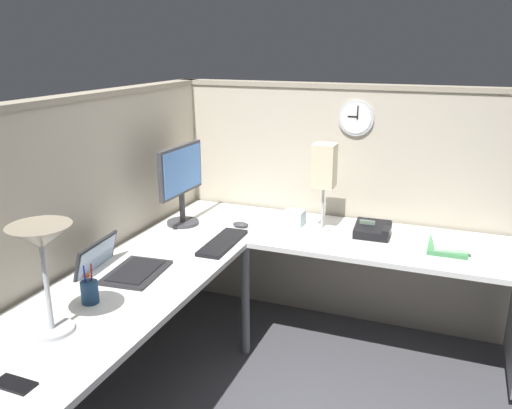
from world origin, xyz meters
TOP-DOWN VIEW (x-y plane):
  - ground_plane at (0.00, 0.00)m, footprint 6.80×6.80m
  - cubicle_wall_back at (-0.36, 0.87)m, footprint 2.57×0.12m
  - cubicle_wall_right at (0.87, -0.27)m, footprint 0.12×2.37m
  - desk at (-0.15, -0.05)m, footprint 2.35×2.15m
  - monitor at (0.30, 0.64)m, footprint 0.46×0.20m
  - laptop at (-0.45, 0.59)m, footprint 0.37×0.41m
  - keyboard at (0.07, 0.26)m, footprint 0.43×0.15m
  - computer_mouse at (0.38, 0.28)m, footprint 0.06×0.10m
  - desk_lamp_dome at (-1.02, 0.50)m, footprint 0.24×0.24m
  - pen_cup at (-0.77, 0.51)m, footprint 0.08×0.08m
  - cell_phone at (-1.34, 0.37)m, footprint 0.07×0.14m
  - office_phone at (0.51, -0.51)m, footprint 0.19×0.21m
  - book_stack at (0.47, -0.94)m, footprint 0.30×0.23m
  - desk_lamp_paper at (0.52, -0.20)m, footprint 0.13×0.13m
  - tissue_box at (0.54, -0.02)m, footprint 0.12×0.12m
  - wall_clock at (0.82, -0.32)m, footprint 0.04×0.22m

SIDE VIEW (x-z plane):
  - ground_plane at x=0.00m, z-range 0.00..0.00m
  - desk at x=-0.15m, z-range 0.27..1.00m
  - cell_phone at x=-1.34m, z-range 0.73..0.74m
  - keyboard at x=0.07m, z-range 0.73..0.75m
  - computer_mouse at x=0.38m, z-range 0.73..0.76m
  - book_stack at x=0.47m, z-range 0.73..0.77m
  - laptop at x=-0.45m, z-range 0.65..0.86m
  - office_phone at x=0.51m, z-range 0.71..0.82m
  - tissue_box at x=0.54m, z-range 0.73..0.82m
  - pen_cup at x=-0.77m, z-range 0.69..0.87m
  - cubicle_wall_back at x=-0.36m, z-range 0.00..1.58m
  - cubicle_wall_right at x=0.87m, z-range 0.00..1.58m
  - monitor at x=0.30m, z-range 0.77..1.27m
  - desk_lamp_dome at x=-1.02m, z-range 0.87..1.32m
  - desk_lamp_paper at x=0.52m, z-range 0.85..1.38m
  - wall_clock at x=0.82m, z-range 1.27..1.49m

